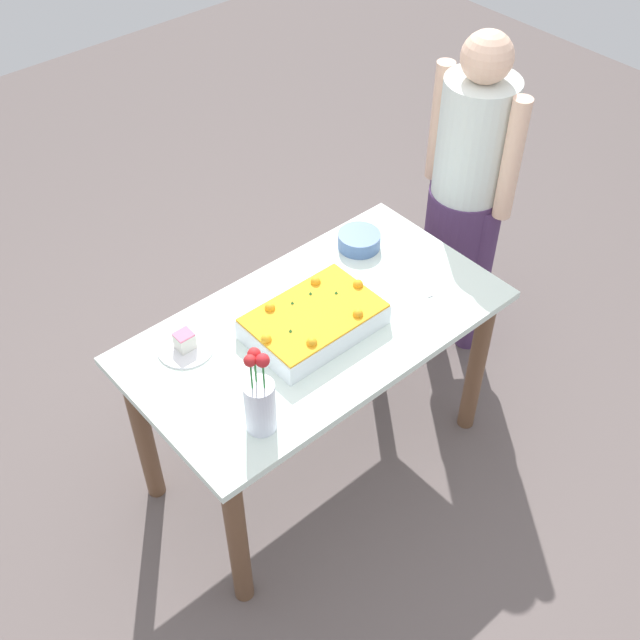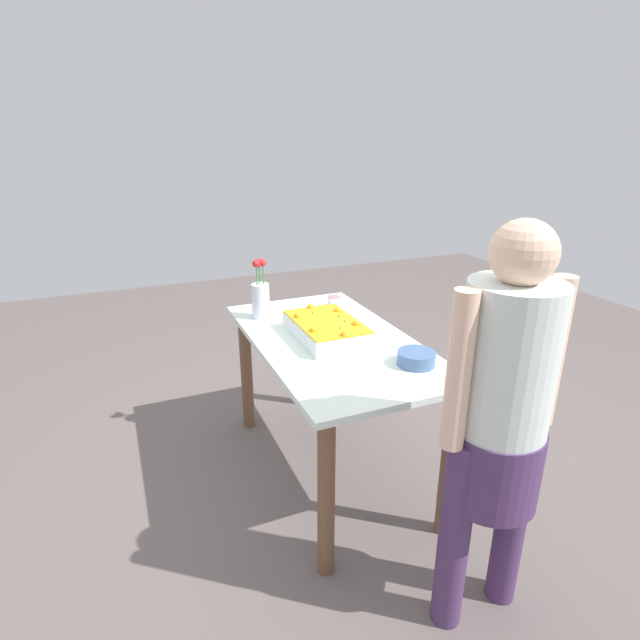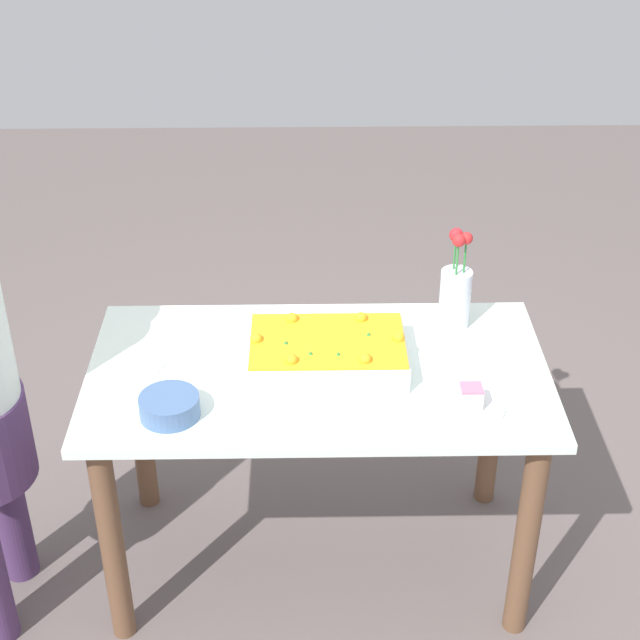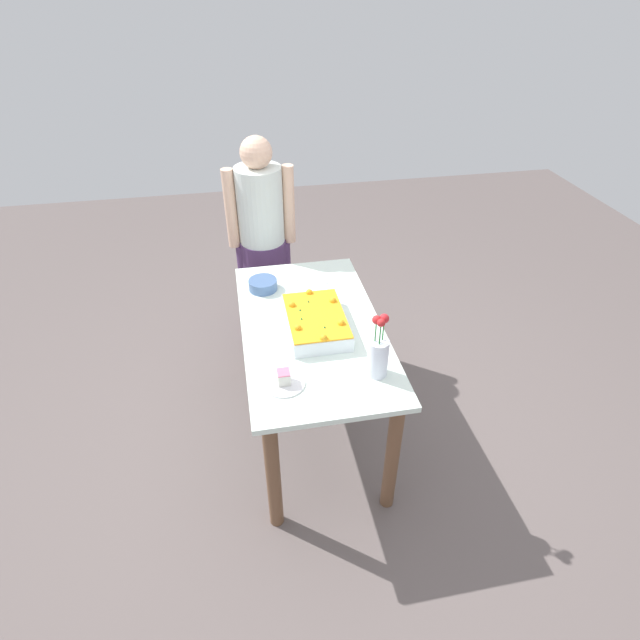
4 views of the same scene
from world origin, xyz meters
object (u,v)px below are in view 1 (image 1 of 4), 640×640
(flower_vase, at_px, (260,402))
(fruit_bowl, at_px, (359,240))
(serving_plate_with_slice, at_px, (185,345))
(person_standing, at_px, (468,180))
(sheet_cake, at_px, (314,321))
(cake_knife, at_px, (419,280))

(flower_vase, bearing_deg, fruit_bowl, -151.62)
(serving_plate_with_slice, bearing_deg, fruit_bowl, -178.78)
(flower_vase, distance_m, person_standing, 1.46)
(fruit_bowl, bearing_deg, flower_vase, 28.38)
(sheet_cake, height_order, cake_knife, sheet_cake)
(person_standing, bearing_deg, flower_vase, 15.91)
(sheet_cake, distance_m, fruit_bowl, 0.49)
(cake_knife, bearing_deg, serving_plate_with_slice, 93.58)
(sheet_cake, xyz_separation_m, flower_vase, (0.40, 0.21, 0.07))
(person_standing, bearing_deg, fruit_bowl, -5.10)
(fruit_bowl, height_order, person_standing, person_standing)
(sheet_cake, distance_m, cake_knife, 0.47)
(fruit_bowl, distance_m, person_standing, 0.57)
(serving_plate_with_slice, bearing_deg, person_standing, 178.63)
(serving_plate_with_slice, relative_size, fruit_bowl, 1.17)
(serving_plate_with_slice, distance_m, flower_vase, 0.44)
(fruit_bowl, bearing_deg, cake_knife, 96.44)
(sheet_cake, height_order, flower_vase, flower_vase)
(cake_knife, xyz_separation_m, person_standing, (-0.53, -0.24, 0.08))
(flower_vase, bearing_deg, person_standing, -164.09)
(flower_vase, height_order, fruit_bowl, flower_vase)
(serving_plate_with_slice, xyz_separation_m, person_standing, (-1.39, 0.03, 0.06))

